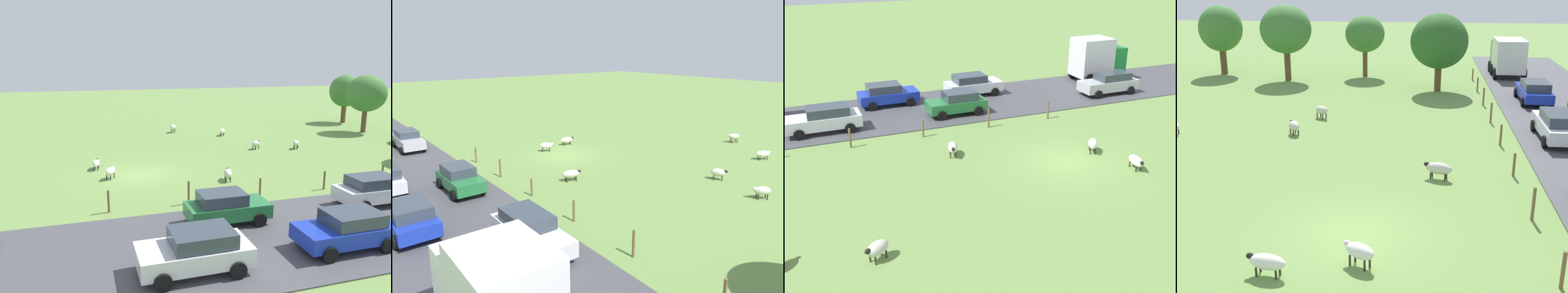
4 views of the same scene
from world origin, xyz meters
TOP-DOWN VIEW (x-y plane):
  - ground_plane at (0.00, 0.00)m, footprint 160.00×160.00m
  - road_strip at (11.41, 0.00)m, footprint 8.00×80.00m
  - sheep_0 at (0.46, -2.07)m, footprint 1.15×0.94m
  - sheep_1 at (-11.68, 10.37)m, footprint 1.24×0.96m
  - sheep_2 at (3.03, 5.22)m, footprint 1.32×0.83m
  - sheep_3 at (-14.87, 5.86)m, footprint 1.11×0.94m
  - sheep_4 at (-3.98, 14.45)m, footprint 1.06×0.99m
  - sheep_5 at (-4.86, 10.97)m, footprint 0.95×1.10m
  - sheep_6 at (-2.21, -2.86)m, footprint 1.31×0.67m
  - tree_0 at (-15.52, 28.08)m, footprint 3.77×3.77m
  - tree_3 at (-9.09, 25.82)m, footprint 4.19×4.19m
  - fence_post_0 at (6.36, -2.65)m, footprint 0.12×0.12m
  - fence_post_1 at (6.36, 1.63)m, footprint 0.12×0.12m
  - fence_post_2 at (6.36, 5.90)m, footprint 0.12×0.12m
  - fence_post_3 at (6.36, 10.18)m, footprint 0.12×0.12m
  - fence_post_4 at (6.36, 14.45)m, footprint 0.12×0.12m
  - car_0 at (9.43, 11.23)m, footprint 1.99×4.52m
  - car_1 at (13.20, -0.03)m, footprint 2.12×4.19m
  - car_3 at (9.44, 2.60)m, footprint 1.97×3.94m
  - car_5 at (13.21, 6.50)m, footprint 2.07×4.14m

SIDE VIEW (x-z plane):
  - ground_plane at x=0.00m, z-range 0.00..0.00m
  - road_strip at x=11.41m, z-range 0.00..0.06m
  - sheep_6 at x=-2.21m, z-range 0.11..0.82m
  - sheep_1 at x=-11.68m, z-range 0.12..0.85m
  - sheep_2 at x=3.03m, z-range 0.12..0.88m
  - sheep_5 at x=-4.86m, z-range 0.12..0.89m
  - sheep_4 at x=-3.98m, z-range 0.13..0.89m
  - sheep_0 at x=0.46m, z-range 0.14..0.92m
  - fence_post_2 at x=6.36m, z-range 0.00..1.08m
  - fence_post_3 at x=6.36m, z-range 0.00..1.15m
  - sheep_3 at x=-14.87m, z-range 0.15..1.01m
  - fence_post_0 at x=6.36m, z-range 0.00..1.19m
  - fence_post_4 at x=6.36m, z-range 0.00..1.24m
  - fence_post_1 at x=6.36m, z-range 0.00..1.29m
  - car_3 at x=9.44m, z-range 0.09..1.64m
  - car_5 at x=13.21m, z-range 0.09..1.64m
  - car_1 at x=13.20m, z-range 0.09..1.68m
  - car_0 at x=9.43m, z-range 0.09..1.68m
  - tree_0 at x=-15.52m, z-range 0.97..6.94m
  - tree_3 at x=-9.09m, z-range 1.10..7.28m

